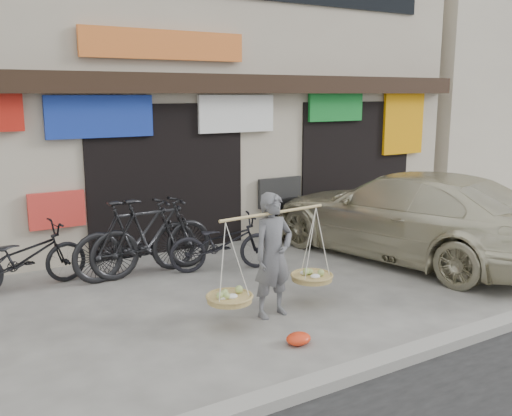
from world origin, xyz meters
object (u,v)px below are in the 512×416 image
bike_2 (223,243)px  street_vendor (273,260)px  bike_3 (137,238)px  bike_1 (153,236)px  bike_0 (24,258)px  suv (405,215)px

bike_2 → street_vendor: bearing=-172.9°
street_vendor → bike_3: bearing=105.1°
bike_1 → bike_2: bearing=-114.6°
bike_2 → bike_3: bearing=89.2°
bike_0 → suv: (6.11, -1.69, 0.28)m
bike_0 → bike_2: bearing=-111.0°
suv → bike_3: bearing=-28.9°
suv → street_vendor: bearing=5.8°
bike_0 → bike_3: bearing=-107.2°
bike_2 → suv: suv is taller
street_vendor → bike_1: (-0.68, 2.49, -0.13)m
suv → bike_0: bearing=-26.8°
bike_1 → suv: bearing=-111.2°
bike_0 → bike_3: 1.68m
bike_3 → bike_1: bearing=-92.6°
street_vendor → bike_2: (0.37, 2.07, -0.29)m
street_vendor → bike_3: street_vendor is taller
street_vendor → bike_3: (-0.95, 2.49, -0.13)m
bike_3 → suv: size_ratio=0.37×
bike_2 → suv: (3.14, -0.98, 0.30)m
street_vendor → suv: street_vendor is taller
bike_0 → suv: 6.34m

